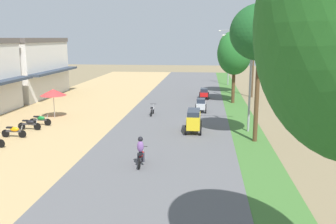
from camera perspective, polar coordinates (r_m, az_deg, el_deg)
name	(u,v)px	position (r m, az deg, el deg)	size (l,w,h in m)	color
shophouse_far	(15,68)	(47.06, -22.85, 6.42)	(10.14, 11.44, 6.90)	silver
parked_motorbike_fifth	(14,131)	(27.65, -22.92, -2.72)	(1.80, 0.54, 0.94)	black
parked_motorbike_sixth	(30,124)	(29.49, -20.81, -1.71)	(1.80, 0.54, 0.94)	black
parked_motorbike_seventh	(40,119)	(30.71, -19.31, -1.10)	(1.80, 0.54, 0.94)	black
vendor_umbrella	(53,92)	(32.94, -17.50, 2.94)	(2.20, 2.20, 2.52)	#99999E
median_tree_second	(260,33)	(24.50, 14.17, 11.90)	(3.85, 3.85, 9.02)	#4C351E
median_tree_third	(234,53)	(39.30, 10.34, 8.99)	(3.61, 3.61, 7.52)	#4C351E
median_tree_fourth	(234,46)	(45.89, 10.34, 10.12)	(3.75, 3.75, 7.71)	#4C351E
streetlamp_near	(251,72)	(27.22, 12.79, 6.18)	(3.16, 0.20, 7.73)	gray
streetlamp_mid	(235,61)	(41.90, 10.46, 7.78)	(3.16, 0.20, 7.34)	gray
streetlamp_far	(229,53)	(54.40, 9.48, 9.03)	(3.16, 0.20, 8.06)	gray
utility_pole_near	(254,56)	(43.85, 13.24, 8.53)	(1.80, 0.20, 9.32)	brown
car_van_yellow	(194,120)	(26.86, 4.03, -1.18)	(1.19, 2.41, 1.67)	gold
car_hatchback_silver	(201,105)	(34.47, 5.16, 1.17)	(1.04, 2.00, 1.23)	#B7BCC1
car_sedan_red	(204,93)	(41.89, 5.66, 3.00)	(1.10, 2.26, 1.19)	red
motorbike_ahead_second	(141,152)	(19.93, -4.25, -6.23)	(0.54, 1.80, 1.66)	black
motorbike_ahead_third	(152,109)	(32.90, -2.46, 0.39)	(0.54, 1.80, 0.94)	black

